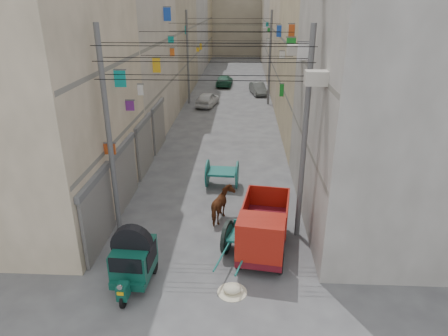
# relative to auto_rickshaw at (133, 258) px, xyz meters

# --- Properties ---
(building_row_left) EXTENTS (8.00, 62.00, 14.00)m
(building_row_left) POSITION_rel_auto_rickshaw_xyz_m (-5.88, 31.36, 5.51)
(building_row_left) COLOR beige
(building_row_left) RESTS_ON ground
(building_row_right) EXTENTS (8.00, 62.00, 14.00)m
(building_row_right) POSITION_rel_auto_rickshaw_xyz_m (10.11, 31.36, 5.51)
(building_row_right) COLOR #A8A39D
(building_row_right) RESTS_ON ground
(end_cap_building) EXTENTS (22.00, 10.00, 13.00)m
(end_cap_building) POSITION_rel_auto_rickshaw_xyz_m (2.11, 63.24, 5.55)
(end_cap_building) COLOR tan
(end_cap_building) RESTS_ON ground
(shutters_left) EXTENTS (0.18, 14.40, 2.88)m
(shutters_left) POSITION_rel_auto_rickshaw_xyz_m (-1.81, 7.61, 0.54)
(shutters_left) COLOR #515056
(shutters_left) RESTS_ON ground
(signboards) EXTENTS (8.22, 40.52, 5.67)m
(signboards) POSITION_rel_auto_rickshaw_xyz_m (2.10, 18.89, 2.48)
(signboards) COLOR #188928
(signboards) RESTS_ON ground
(ac_units) EXTENTS (0.70, 6.55, 3.35)m
(ac_units) POSITION_rel_auto_rickshaw_xyz_m (5.76, 4.90, 6.48)
(ac_units) COLOR #B4ADA1
(ac_units) RESTS_ON ground
(utility_poles) EXTENTS (7.40, 22.20, 8.00)m
(utility_poles) POSITION_rel_auto_rickshaw_xyz_m (2.11, 14.24, 3.05)
(utility_poles) COLOR #555658
(utility_poles) RESTS_ON ground
(overhead_cables) EXTENTS (7.40, 22.52, 1.12)m
(overhead_cables) POSITION_rel_auto_rickshaw_xyz_m (2.11, 11.64, 5.81)
(overhead_cables) COLOR black
(overhead_cables) RESTS_ON ground
(auto_rickshaw) EXTENTS (1.39, 2.33, 1.62)m
(auto_rickshaw) POSITION_rel_auto_rickshaw_xyz_m (0.00, 0.00, 0.00)
(auto_rickshaw) COLOR black
(auto_rickshaw) RESTS_ON ground
(tonga_cart) EXTENTS (1.75, 2.99, 1.27)m
(tonga_cart) POSITION_rel_auto_rickshaw_xyz_m (3.53, 1.73, -0.29)
(tonga_cart) COLOR black
(tonga_cart) RESTS_ON ground
(mini_truck) EXTENTS (2.11, 3.81, 2.04)m
(mini_truck) POSITION_rel_auto_rickshaw_xyz_m (4.25, 1.63, 0.02)
(mini_truck) COLOR black
(mini_truck) RESTS_ON ground
(second_cart) EXTENTS (1.65, 1.48, 1.38)m
(second_cart) POSITION_rel_auto_rickshaw_xyz_m (2.48, 7.56, -0.21)
(second_cart) COLOR #145A53
(second_cart) RESTS_ON ground
(feed_sack) EXTENTS (0.60, 0.48, 0.30)m
(feed_sack) POSITION_rel_auto_rickshaw_xyz_m (3.23, -0.36, -0.80)
(feed_sack) COLOR beige
(feed_sack) RESTS_ON ground
(horse) EXTENTS (1.09, 1.78, 1.40)m
(horse) POSITION_rel_auto_rickshaw_xyz_m (2.67, 4.24, -0.25)
(horse) COLOR brown
(horse) RESTS_ON ground
(distant_car_white) EXTENTS (2.11, 3.86, 1.25)m
(distant_car_white) POSITION_rel_auto_rickshaw_xyz_m (0.28, 24.25, -0.33)
(distant_car_white) COLOR silver
(distant_car_white) RESTS_ON ground
(distant_car_grey) EXTENTS (1.87, 3.67, 1.15)m
(distant_car_grey) POSITION_rel_auto_rickshaw_xyz_m (4.91, 29.35, -0.38)
(distant_car_grey) COLOR #4F5452
(distant_car_grey) RESTS_ON ground
(distant_car_green) EXTENTS (1.82, 4.09, 1.17)m
(distant_car_green) POSITION_rel_auto_rickshaw_xyz_m (1.34, 33.44, -0.37)
(distant_car_green) COLOR #1C5139
(distant_car_green) RESTS_ON ground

